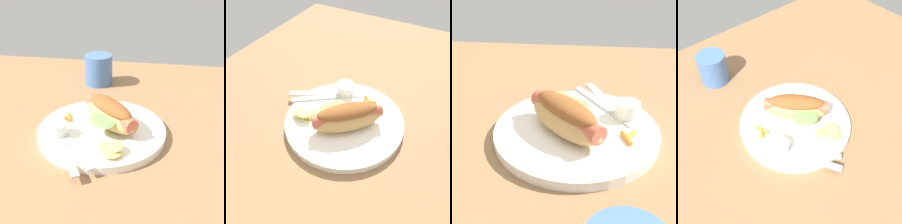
# 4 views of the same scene
# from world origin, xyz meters

# --- Properties ---
(ground_plane) EXTENTS (1.20, 0.90, 0.02)m
(ground_plane) POSITION_xyz_m (0.00, 0.00, -0.01)
(ground_plane) COLOR olive
(plate) EXTENTS (0.26, 0.26, 0.02)m
(plate) POSITION_xyz_m (-0.02, -0.01, 0.01)
(plate) COLOR white
(plate) RESTS_ON ground_plane
(hot_dog) EXTENTS (0.15, 0.15, 0.06)m
(hot_dog) POSITION_xyz_m (-0.01, 0.01, 0.04)
(hot_dog) COLOR tan
(hot_dog) RESTS_ON plate
(sauce_ramekin) EXTENTS (0.04, 0.04, 0.03)m
(sauce_ramekin) POSITION_xyz_m (-0.10, -0.05, 0.03)
(sauce_ramekin) COLOR white
(sauce_ramekin) RESTS_ON plate
(fork) EXTENTS (0.11, 0.14, 0.00)m
(fork) POSITION_xyz_m (-0.06, -0.08, 0.02)
(fork) COLOR silver
(fork) RESTS_ON plate
(knife) EXTENTS (0.08, 0.13, 0.00)m
(knife) POSITION_xyz_m (-0.07, -0.11, 0.02)
(knife) COLOR silver
(knife) RESTS_ON plate
(chips_pile) EXTENTS (0.06, 0.06, 0.02)m
(chips_pile) POSITION_xyz_m (0.01, -0.09, 0.02)
(chips_pile) COLOR #D8CA61
(chips_pile) RESTS_ON plate
(carrot_garnish) EXTENTS (0.03, 0.04, 0.01)m
(carrot_garnish) POSITION_xyz_m (-0.10, 0.02, 0.02)
(carrot_garnish) COLOR orange
(carrot_garnish) RESTS_ON plate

